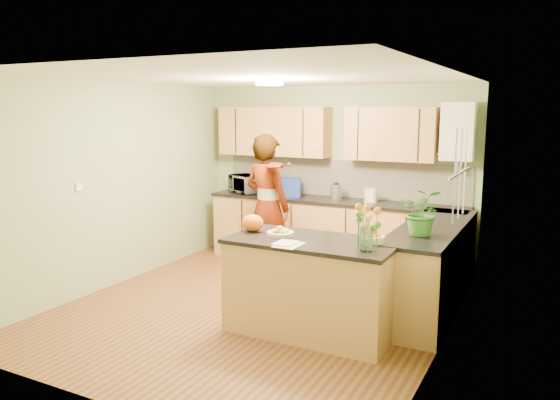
% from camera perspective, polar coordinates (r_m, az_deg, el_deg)
% --- Properties ---
extents(floor, '(4.50, 4.50, 0.00)m').
position_cam_1_polar(floor, '(6.16, -2.38, -11.20)').
color(floor, '#563418').
rests_on(floor, ground).
extents(ceiling, '(4.00, 4.50, 0.02)m').
position_cam_1_polar(ceiling, '(5.77, -2.55, 12.71)').
color(ceiling, white).
rests_on(ceiling, wall_back).
extents(wall_back, '(4.00, 0.02, 2.50)m').
position_cam_1_polar(wall_back, '(7.85, 5.77, 2.68)').
color(wall_back, '#92A979').
rests_on(wall_back, floor).
extents(wall_front, '(4.00, 0.02, 2.50)m').
position_cam_1_polar(wall_front, '(4.08, -18.46, -4.11)').
color(wall_front, '#92A979').
rests_on(wall_front, floor).
extents(wall_left, '(0.02, 4.50, 2.50)m').
position_cam_1_polar(wall_left, '(7.04, -16.72, 1.54)').
color(wall_left, '#92A979').
rests_on(wall_left, floor).
extents(wall_right, '(0.02, 4.50, 2.50)m').
position_cam_1_polar(wall_right, '(5.15, 17.20, -1.28)').
color(wall_right, '#92A979').
rests_on(wall_right, floor).
extents(back_counter, '(3.64, 0.62, 0.94)m').
position_cam_1_polar(back_counter, '(7.67, 5.53, -3.39)').
color(back_counter, '#B68249').
rests_on(back_counter, floor).
extents(right_counter, '(0.62, 2.24, 0.94)m').
position_cam_1_polar(right_counter, '(6.20, 15.54, -6.82)').
color(right_counter, '#B68249').
rests_on(right_counter, floor).
extents(splashback, '(3.60, 0.02, 0.52)m').
position_cam_1_polar(splashback, '(7.80, 6.40, 2.26)').
color(splashback, beige).
rests_on(splashback, back_counter).
extents(upper_cabinets, '(3.20, 0.34, 0.70)m').
position_cam_1_polar(upper_cabinets, '(7.71, 4.15, 7.05)').
color(upper_cabinets, '#B68249').
rests_on(upper_cabinets, wall_back).
extents(boiler, '(0.40, 0.30, 0.86)m').
position_cam_1_polar(boiler, '(7.18, 18.15, 6.80)').
color(boiler, white).
rests_on(boiler, wall_back).
extents(window_right, '(0.01, 1.30, 1.05)m').
position_cam_1_polar(window_right, '(5.70, 18.38, 2.71)').
color(window_right, white).
rests_on(window_right, wall_right).
extents(light_switch, '(0.02, 0.09, 0.09)m').
position_cam_1_polar(light_switch, '(6.61, -20.26, 1.30)').
color(light_switch, white).
rests_on(light_switch, wall_left).
extents(ceiling_lamp, '(0.30, 0.30, 0.07)m').
position_cam_1_polar(ceiling_lamp, '(6.03, -1.09, 12.21)').
color(ceiling_lamp, '#FFEABF').
rests_on(ceiling_lamp, ceiling).
extents(peninsula_island, '(1.63, 0.83, 0.93)m').
position_cam_1_polar(peninsula_island, '(5.40, 3.35, -8.95)').
color(peninsula_island, '#B68249').
rests_on(peninsula_island, floor).
extents(fruit_dish, '(0.26, 0.26, 0.09)m').
position_cam_1_polar(fruit_dish, '(5.41, 0.02, -3.36)').
color(fruit_dish, beige).
rests_on(fruit_dish, peninsula_island).
extents(orange_bowl, '(0.23, 0.23, 0.13)m').
position_cam_1_polar(orange_bowl, '(5.20, 9.64, -3.80)').
color(orange_bowl, beige).
rests_on(orange_bowl, peninsula_island).
extents(flower_vase, '(0.27, 0.27, 0.50)m').
position_cam_1_polar(flower_vase, '(4.82, 9.08, -1.50)').
color(flower_vase, silver).
rests_on(flower_vase, peninsula_island).
extents(orange_bag, '(0.29, 0.27, 0.17)m').
position_cam_1_polar(orange_bag, '(5.61, -2.88, -2.40)').
color(orange_bag, orange).
rests_on(orange_bag, peninsula_island).
extents(papers, '(0.22, 0.30, 0.01)m').
position_cam_1_polar(papers, '(5.05, 0.97, -4.68)').
color(papers, silver).
rests_on(papers, peninsula_island).
extents(violinist, '(0.77, 0.59, 1.87)m').
position_cam_1_polar(violinist, '(7.01, -1.35, -0.71)').
color(violinist, '#E2AB8A').
rests_on(violinist, floor).
extents(violin, '(0.61, 0.53, 0.15)m').
position_cam_1_polar(violin, '(6.65, -0.77, 3.61)').
color(violin, '#500805').
rests_on(violin, violinist).
extents(microwave, '(0.57, 0.49, 0.27)m').
position_cam_1_polar(microwave, '(8.14, -3.60, 1.69)').
color(microwave, white).
rests_on(microwave, back_counter).
extents(blue_box, '(0.39, 0.34, 0.26)m').
position_cam_1_polar(blue_box, '(7.80, 1.00, 1.34)').
color(blue_box, navy).
rests_on(blue_box, back_counter).
extents(kettle, '(0.15, 0.15, 0.28)m').
position_cam_1_polar(kettle, '(7.56, 5.89, 0.92)').
color(kettle, silver).
rests_on(kettle, back_counter).
extents(jar_cream, '(0.14, 0.14, 0.18)m').
position_cam_1_polar(jar_cream, '(7.39, 9.27, 0.48)').
color(jar_cream, beige).
rests_on(jar_cream, back_counter).
extents(jar_white, '(0.13, 0.13, 0.18)m').
position_cam_1_polar(jar_white, '(7.37, 9.67, 0.44)').
color(jar_white, white).
rests_on(jar_white, back_counter).
extents(potted_plant, '(0.46, 0.40, 0.48)m').
position_cam_1_polar(potted_plant, '(5.53, 14.71, -1.21)').
color(potted_plant, '#377C29').
rests_on(potted_plant, right_counter).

